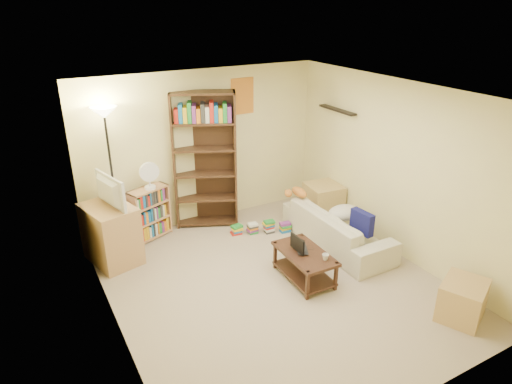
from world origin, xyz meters
TOP-DOWN VIEW (x-y plane):
  - room at (0.00, 0.01)m, footprint 4.50×4.54m
  - sofa at (1.38, 0.45)m, footprint 1.93×0.78m
  - navy_pillow at (1.47, 0.03)m, footprint 0.14×0.38m
  - cream_blanket at (1.52, 0.49)m, footprint 0.52×0.37m
  - tabby_cat at (1.14, 1.19)m, footprint 0.44×0.16m
  - coffee_table at (0.41, -0.08)m, footprint 0.54×0.93m
  - laptop at (0.46, -0.03)m, footprint 0.52×0.49m
  - laptop_screen at (0.32, -0.02)m, footprint 0.02×0.31m
  - mug at (0.53, -0.36)m, footprint 0.14×0.14m
  - tv_remote at (0.52, 0.22)m, footprint 0.09×0.17m
  - tv_stand at (-1.70, 1.64)m, footprint 0.74×0.91m
  - television at (-1.70, 1.64)m, footprint 0.81×0.46m
  - tall_bookshelf at (-0.06, 2.05)m, footprint 1.04×0.71m
  - short_bookshelf at (-1.02, 2.05)m, footprint 0.69×0.48m
  - desk_fan at (-0.98, 2.01)m, footprint 0.29×0.17m
  - floor_lamp at (-1.50, 2.05)m, footprint 0.36×0.36m
  - side_table at (1.72, 1.26)m, footprint 0.60×0.60m
  - end_cabinet at (1.57, -1.63)m, footprint 0.70×0.65m
  - book_stacks at (0.57, 1.32)m, footprint 0.89×0.44m

SIDE VIEW (x-z plane):
  - book_stacks at x=0.57m, z-range -0.02..0.19m
  - end_cabinet at x=1.57m, z-range 0.00..0.46m
  - coffee_table at x=0.41m, z-range 0.06..0.46m
  - sofa at x=1.38m, z-range 0.00..0.56m
  - side_table at x=1.72m, z-range 0.00..0.62m
  - short_bookshelf at x=-1.02m, z-range 0.00..0.83m
  - tv_remote at x=0.52m, z-range 0.41..0.43m
  - laptop at x=0.46m, z-range 0.41..0.43m
  - tv_stand at x=-1.70m, z-range 0.00..0.85m
  - mug at x=0.53m, z-range 0.41..0.49m
  - cream_blanket at x=1.52m, z-range 0.37..0.59m
  - laptop_screen at x=0.32m, z-range 0.43..0.63m
  - navy_pillow at x=1.47m, z-range 0.37..0.70m
  - tabby_cat at x=1.14m, z-range 0.56..0.71m
  - desk_fan at x=-0.98m, z-range 0.85..1.27m
  - television at x=-1.70m, z-range 0.85..1.29m
  - tall_bookshelf at x=-0.06m, z-range 0.06..2.26m
  - room at x=0.00m, z-range 0.36..2.88m
  - floor_lamp at x=-1.50m, z-range 0.63..2.76m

